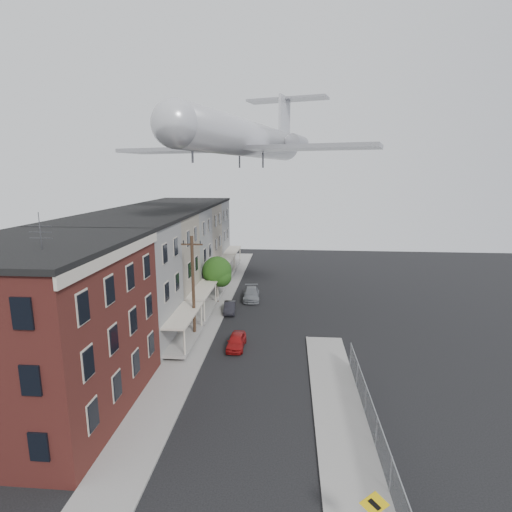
{
  "coord_description": "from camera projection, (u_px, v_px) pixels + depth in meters",
  "views": [
    {
      "loc": [
        2.34,
        -13.7,
        14.02
      ],
      "look_at": [
        0.47,
        8.71,
        9.35
      ],
      "focal_mm": 28.0,
      "sensor_mm": 36.0,
      "label": 1
    }
  ],
  "objects": [
    {
      "name": "sidewalk_left",
      "position": [
        210.0,
        314.0,
        40.26
      ],
      "size": [
        3.0,
        62.0,
        0.12
      ],
      "primitive_type": "cube",
      "color": "gray",
      "rests_on": "ground"
    },
    {
      "name": "sidewalk_right",
      "position": [
        343.0,
        434.0,
        21.8
      ],
      "size": [
        3.0,
        26.0,
        0.12
      ],
      "primitive_type": "cube",
      "color": "gray",
      "rests_on": "ground"
    },
    {
      "name": "curb_left",
      "position": [
        224.0,
        315.0,
        40.14
      ],
      "size": [
        0.15,
        62.0,
        0.14
      ],
      "primitive_type": "cube",
      "color": "gray",
      "rests_on": "ground"
    },
    {
      "name": "curb_right",
      "position": [
        317.0,
        432.0,
        21.91
      ],
      "size": [
        0.15,
        26.0,
        0.14
      ],
      "primitive_type": "cube",
      "color": "gray",
      "rests_on": "ground"
    },
    {
      "name": "corner_building",
      "position": [
        40.0,
        329.0,
        23.16
      ],
      "size": [
        10.31,
        12.3,
        12.15
      ],
      "color": "black",
      "rests_on": "ground"
    },
    {
      "name": "row_house_a",
      "position": [
        112.0,
        285.0,
        32.43
      ],
      "size": [
        11.98,
        7.0,
        10.3
      ],
      "color": "slate",
      "rests_on": "ground"
    },
    {
      "name": "row_house_b",
      "position": [
        143.0,
        265.0,
        39.27
      ],
      "size": [
        11.98,
        7.0,
        10.3
      ],
      "color": "gray",
      "rests_on": "ground"
    },
    {
      "name": "row_house_c",
      "position": [
        165.0,
        252.0,
        46.1
      ],
      "size": [
        11.98,
        7.0,
        10.3
      ],
      "color": "slate",
      "rests_on": "ground"
    },
    {
      "name": "row_house_d",
      "position": [
        181.0,
        242.0,
        52.93
      ],
      "size": [
        11.98,
        7.0,
        10.3
      ],
      "color": "gray",
      "rests_on": "ground"
    },
    {
      "name": "row_house_e",
      "position": [
        193.0,
        234.0,
        59.76
      ],
      "size": [
        11.98,
        7.0,
        10.3
      ],
      "color": "slate",
      "rests_on": "ground"
    },
    {
      "name": "chainlink_fence",
      "position": [
        376.0,
        432.0,
        20.51
      ],
      "size": [
        0.06,
        18.06,
        1.9
      ],
      "color": "gray",
      "rests_on": "ground"
    },
    {
      "name": "warning_sign",
      "position": [
        374.0,
        512.0,
        14.56
      ],
      "size": [
        1.1,
        0.11,
        2.8
      ],
      "color": "#515156",
      "rests_on": "ground"
    },
    {
      "name": "utility_pole",
      "position": [
        193.0,
        287.0,
        33.47
      ],
      "size": [
        1.8,
        0.26,
        9.0
      ],
      "color": "black",
      "rests_on": "ground"
    },
    {
      "name": "street_tree",
      "position": [
        218.0,
        272.0,
        43.38
      ],
      "size": [
        3.22,
        3.2,
        5.2
      ],
      "color": "black",
      "rests_on": "ground"
    },
    {
      "name": "car_near",
      "position": [
        236.0,
        341.0,
        32.59
      ],
      "size": [
        1.44,
        3.45,
        1.17
      ],
      "primitive_type": "imported",
      "rotation": [
        0.0,
        0.0,
        -0.02
      ],
      "color": "#A21415",
      "rests_on": "ground"
    },
    {
      "name": "car_mid",
      "position": [
        230.0,
        307.0,
        40.92
      ],
      "size": [
        1.46,
        3.38,
        1.08
      ],
      "primitive_type": "imported",
      "rotation": [
        0.0,
        0.0,
        0.1
      ],
      "color": "black",
      "rests_on": "ground"
    },
    {
      "name": "car_far",
      "position": [
        251.0,
        294.0,
        45.15
      ],
      "size": [
        2.15,
        4.56,
        1.28
      ],
      "primitive_type": "imported",
      "rotation": [
        0.0,
        0.0,
        0.08
      ],
      "color": "gray",
      "rests_on": "ground"
    },
    {
      "name": "airplane",
      "position": [
        250.0,
        139.0,
        40.52
      ],
      "size": [
        26.42,
        30.23,
        8.73
      ],
      "color": "#BABABE",
      "rests_on": "ground"
    }
  ]
}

